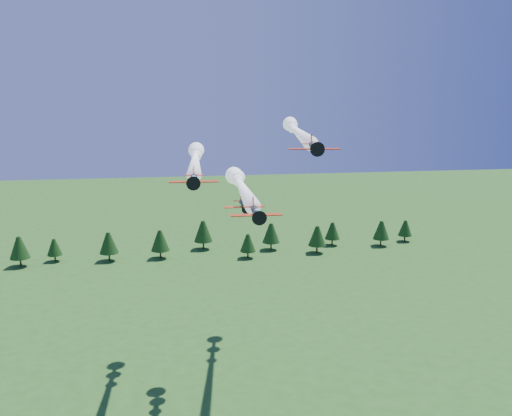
{
  "coord_description": "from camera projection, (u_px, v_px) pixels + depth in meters",
  "views": [
    {
      "loc": [
        -13.03,
        -92.07,
        60.59
      ],
      "look_at": [
        0.87,
        0.0,
        40.76
      ],
      "focal_mm": 40.0,
      "sensor_mm": 36.0,
      "label": 1
    }
  ],
  "objects": [
    {
      "name": "treeline",
      "position": [
        209.0,
        238.0,
        209.26
      ],
      "size": [
        169.56,
        20.35,
        11.04
      ],
      "color": "#382314",
      "rests_on": "ground"
    },
    {
      "name": "plane_right",
      "position": [
        297.0,
        131.0,
        126.64
      ],
      "size": [
        13.45,
        60.91,
        3.7
      ],
      "rotation": [
        0.0,
        0.0,
        -0.13
      ],
      "color": "black",
      "rests_on": "ground"
    },
    {
      "name": "plane_left",
      "position": [
        195.0,
        159.0,
        118.57
      ],
      "size": [
        8.24,
        48.54,
        3.7
      ],
      "rotation": [
        0.0,
        0.0,
        -0.05
      ],
      "color": "black",
      "rests_on": "ground"
    },
    {
      "name": "plane_lead",
      "position": [
        241.0,
        186.0,
        109.52
      ],
      "size": [
        7.83,
        43.09,
        3.7
      ],
      "rotation": [
        0.0,
        0.0,
        -0.03
      ],
      "color": "black",
      "rests_on": "ground"
    },
    {
      "name": "plane_slot",
      "position": [
        244.0,
        205.0,
        103.4
      ],
      "size": [
        7.32,
        7.97,
        2.58
      ],
      "rotation": [
        0.0,
        0.0,
        0.03
      ],
      "color": "black",
      "rests_on": "ground"
    }
  ]
}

